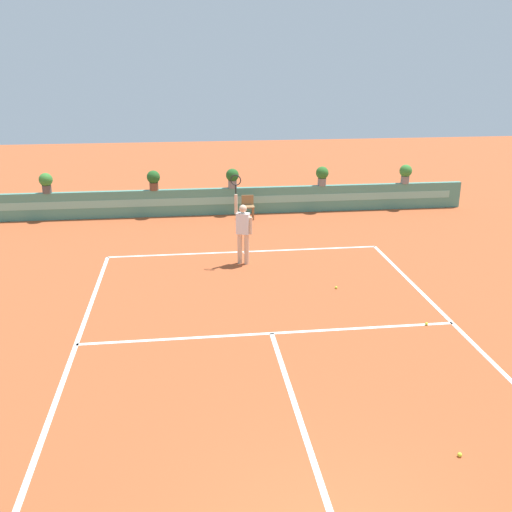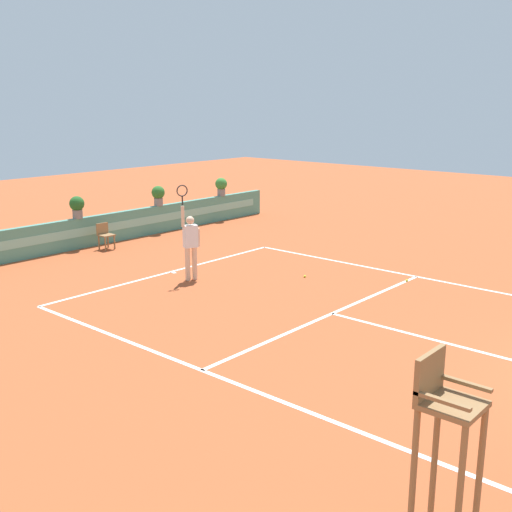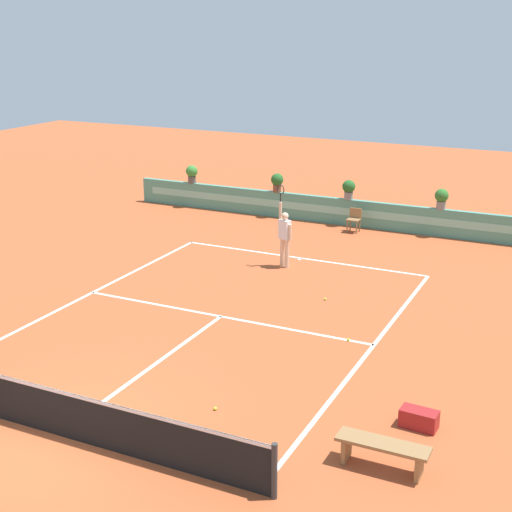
{
  "view_description": "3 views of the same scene",
  "coord_description": "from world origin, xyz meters",
  "px_view_note": "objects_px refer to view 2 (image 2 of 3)",
  "views": [
    {
      "loc": [
        -1.71,
        -4.57,
        5.67
      ],
      "look_at": [
        -0.06,
        8.64,
        1.0
      ],
      "focal_mm": 40.12,
      "sensor_mm": 36.0,
      "label": 1
    },
    {
      "loc": [
        -11.31,
        -1.14,
        4.66
      ],
      "look_at": [
        -0.06,
        8.64,
        1.0
      ],
      "focal_mm": 43.95,
      "sensor_mm": 36.0,
      "label": 2
    },
    {
      "loc": [
        8.56,
        -9.32,
        7.33
      ],
      "look_at": [
        -0.06,
        8.64,
        1.0
      ],
      "focal_mm": 52.1,
      "sensor_mm": 36.0,
      "label": 3
    }
  ],
  "objects_px": {
    "tennis_player": "(190,242)",
    "potted_plant_far_right": "(221,186)",
    "potted_plant_centre": "(77,206)",
    "potted_plant_right": "(158,194)",
    "tennis_ball_mid_court": "(305,276)",
    "umpire_chair": "(444,428)",
    "ball_kid_chair": "(105,235)",
    "tennis_ball_by_sideline": "(407,280)"
  },
  "relations": [
    {
      "from": "potted_plant_right",
      "to": "tennis_ball_mid_court",
      "type": "bearing_deg",
      "value": -100.36
    },
    {
      "from": "tennis_ball_mid_court",
      "to": "potted_plant_centre",
      "type": "distance_m",
      "value": 8.09
    },
    {
      "from": "tennis_player",
      "to": "umpire_chair",
      "type": "bearing_deg",
      "value": -119.2
    },
    {
      "from": "potted_plant_centre",
      "to": "ball_kid_chair",
      "type": "bearing_deg",
      "value": -55.82
    },
    {
      "from": "potted_plant_centre",
      "to": "potted_plant_far_right",
      "type": "height_order",
      "value": "same"
    },
    {
      "from": "tennis_ball_mid_court",
      "to": "potted_plant_far_right",
      "type": "relative_size",
      "value": 0.09
    },
    {
      "from": "tennis_player",
      "to": "potted_plant_far_right",
      "type": "height_order",
      "value": "tennis_player"
    },
    {
      "from": "tennis_ball_mid_court",
      "to": "tennis_ball_by_sideline",
      "type": "distance_m",
      "value": 2.73
    },
    {
      "from": "tennis_ball_mid_court",
      "to": "umpire_chair",
      "type": "bearing_deg",
      "value": -135.53
    },
    {
      "from": "umpire_chair",
      "to": "potted_plant_centre",
      "type": "height_order",
      "value": "umpire_chair"
    },
    {
      "from": "umpire_chair",
      "to": "potted_plant_right",
      "type": "bearing_deg",
      "value": 59.35
    },
    {
      "from": "potted_plant_right",
      "to": "potted_plant_centre",
      "type": "relative_size",
      "value": 1.0
    },
    {
      "from": "potted_plant_right",
      "to": "potted_plant_far_right",
      "type": "height_order",
      "value": "same"
    },
    {
      "from": "tennis_ball_mid_court",
      "to": "potted_plant_centre",
      "type": "height_order",
      "value": "potted_plant_centre"
    },
    {
      "from": "tennis_player",
      "to": "potted_plant_right",
      "type": "xyz_separation_m",
      "value": [
        3.59,
        5.51,
        0.36
      ]
    },
    {
      "from": "umpire_chair",
      "to": "potted_plant_far_right",
      "type": "relative_size",
      "value": 2.96
    },
    {
      "from": "umpire_chair",
      "to": "tennis_ball_mid_court",
      "type": "relative_size",
      "value": 31.47
    },
    {
      "from": "ball_kid_chair",
      "to": "tennis_ball_by_sideline",
      "type": "height_order",
      "value": "ball_kid_chair"
    },
    {
      "from": "tennis_ball_mid_court",
      "to": "potted_plant_far_right",
      "type": "xyz_separation_m",
      "value": [
        4.7,
        7.71,
        1.38
      ]
    },
    {
      "from": "umpire_chair",
      "to": "ball_kid_chair",
      "type": "relative_size",
      "value": 2.52
    },
    {
      "from": "potted_plant_centre",
      "to": "tennis_ball_by_sideline",
      "type": "bearing_deg",
      "value": -70.91
    },
    {
      "from": "tennis_ball_mid_court",
      "to": "potted_plant_right",
      "type": "bearing_deg",
      "value": 79.64
    },
    {
      "from": "tennis_player",
      "to": "tennis_ball_by_sideline",
      "type": "relative_size",
      "value": 38.01
    },
    {
      "from": "ball_kid_chair",
      "to": "tennis_ball_by_sideline",
      "type": "xyz_separation_m",
      "value": [
        2.97,
        -9.29,
        -0.44
      ]
    },
    {
      "from": "tennis_ball_mid_court",
      "to": "tennis_ball_by_sideline",
      "type": "relative_size",
      "value": 1.0
    },
    {
      "from": "tennis_ball_by_sideline",
      "to": "potted_plant_centre",
      "type": "relative_size",
      "value": 0.09
    },
    {
      "from": "tennis_player",
      "to": "tennis_ball_mid_court",
      "type": "height_order",
      "value": "tennis_player"
    },
    {
      "from": "potted_plant_right",
      "to": "tennis_player",
      "type": "bearing_deg",
      "value": -123.08
    },
    {
      "from": "potted_plant_right",
      "to": "potted_plant_far_right",
      "type": "bearing_deg",
      "value": 0.0
    },
    {
      "from": "tennis_player",
      "to": "potted_plant_far_right",
      "type": "xyz_separation_m",
      "value": [
        6.88,
        5.51,
        0.36
      ]
    },
    {
      "from": "ball_kid_chair",
      "to": "tennis_player",
      "type": "height_order",
      "value": "tennis_player"
    },
    {
      "from": "tennis_player",
      "to": "tennis_ball_by_sideline",
      "type": "bearing_deg",
      "value": -51.02
    },
    {
      "from": "tennis_ball_mid_court",
      "to": "potted_plant_centre",
      "type": "xyz_separation_m",
      "value": [
        -2.01,
        7.71,
        1.38
      ]
    },
    {
      "from": "ball_kid_chair",
      "to": "tennis_ball_by_sideline",
      "type": "relative_size",
      "value": 12.5
    },
    {
      "from": "tennis_ball_mid_court",
      "to": "potted_plant_right",
      "type": "distance_m",
      "value": 7.96
    },
    {
      "from": "ball_kid_chair",
      "to": "potted_plant_far_right",
      "type": "xyz_separation_m",
      "value": [
        6.21,
        0.73,
        0.93
      ]
    },
    {
      "from": "umpire_chair",
      "to": "ball_kid_chair",
      "type": "xyz_separation_m",
      "value": [
        6.05,
        14.39,
        -0.86
      ]
    },
    {
      "from": "tennis_player",
      "to": "tennis_ball_mid_court",
      "type": "distance_m",
      "value": 3.26
    },
    {
      "from": "potted_plant_centre",
      "to": "tennis_ball_mid_court",
      "type": "bearing_deg",
      "value": -75.42
    },
    {
      "from": "tennis_player",
      "to": "potted_plant_centre",
      "type": "height_order",
      "value": "tennis_player"
    },
    {
      "from": "potted_plant_centre",
      "to": "potted_plant_far_right",
      "type": "relative_size",
      "value": 1.0
    },
    {
      "from": "umpire_chair",
      "to": "tennis_ball_by_sideline",
      "type": "xyz_separation_m",
      "value": [
        9.02,
        5.11,
        -1.31
      ]
    }
  ]
}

